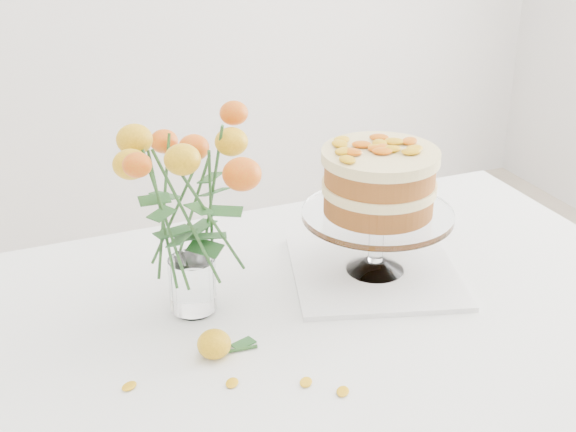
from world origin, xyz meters
name	(u,v)px	position (x,y,z in m)	size (l,w,h in m)	color
table	(282,373)	(0.00, 0.00, 0.67)	(1.43, 0.93, 0.76)	tan
napkin	(375,272)	(0.23, 0.11, 0.76)	(0.30, 0.30, 0.01)	white
cake_stand	(379,188)	(0.23, 0.11, 0.93)	(0.27, 0.27, 0.24)	white
rose_vase	(187,185)	(-0.11, 0.12, 0.99)	(0.34, 0.34, 0.39)	white
loose_rose_near	(214,344)	(-0.12, -0.02, 0.78)	(0.09, 0.05, 0.04)	yellow
stray_petal_a	(232,383)	(-0.12, -0.10, 0.76)	(0.03, 0.02, 0.00)	#E5A30E
stray_petal_b	(306,382)	(-0.02, -0.14, 0.76)	(0.03, 0.02, 0.00)	#E5A30E
stray_petal_c	(343,392)	(0.02, -0.18, 0.76)	(0.03, 0.02, 0.00)	#E5A30E
stray_petal_d	(129,386)	(-0.26, -0.05, 0.76)	(0.03, 0.02, 0.00)	#E5A30E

